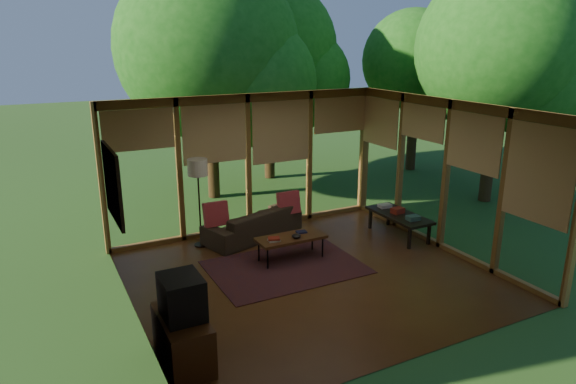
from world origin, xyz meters
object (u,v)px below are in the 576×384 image
television (182,297)px  coffee_table (291,238)px  media_cabinet (183,339)px  sofa (253,223)px  floor_lamp (198,172)px  side_console (399,216)px

television → coffee_table: 3.25m
media_cabinet → sofa: bearing=54.8°
sofa → floor_lamp: size_ratio=1.18×
television → coffee_table: size_ratio=0.46×
media_cabinet → floor_lamp: floor_lamp is taller
television → floor_lamp: 3.64m
sofa → coffee_table: size_ratio=1.63×
media_cabinet → side_console: 5.29m
sofa → floor_lamp: (-1.02, 0.06, 1.12)m
television → coffee_table: bearing=39.5°
media_cabinet → side_console: (4.87, 2.07, 0.11)m
coffee_table → side_console: (2.37, 0.03, 0.02)m
media_cabinet → coffee_table: 3.23m
floor_lamp → side_console: bearing=-19.9°
media_cabinet → side_console: bearing=23.1°
media_cabinet → coffee_table: size_ratio=0.83×
media_cabinet → floor_lamp: 3.77m
floor_lamp → media_cabinet: bearing=-111.3°
coffee_table → floor_lamp: bearing=132.1°
media_cabinet → side_console: media_cabinet is taller
sofa → floor_lamp: floor_lamp is taller
side_console → coffee_table: bearing=-179.3°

